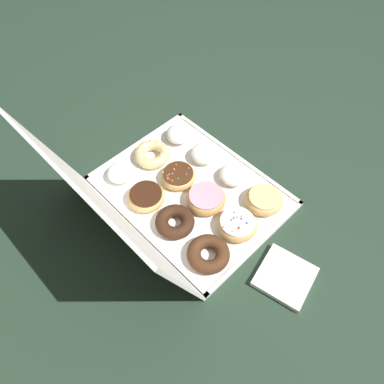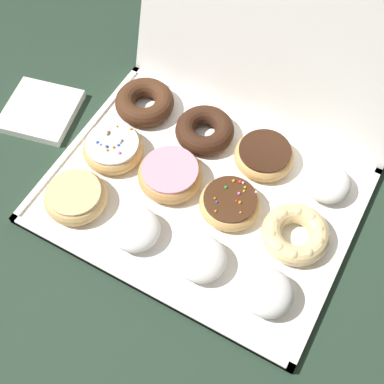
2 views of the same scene
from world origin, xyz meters
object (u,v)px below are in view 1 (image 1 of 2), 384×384
Objects in this scene: chocolate_cake_ring_donut_8 at (208,254)px; chocolate_frosted_donut_10 at (146,197)px; powdered_filled_donut_2 at (204,154)px; glazed_ring_donut_0 at (264,200)px; powdered_filled_donut_1 at (233,175)px; sprinkle_donut_6 at (177,177)px; chocolate_cake_ring_donut_9 at (175,222)px; pink_frosted_donut_5 at (206,198)px; powdered_filled_donut_3 at (179,134)px; sprinkle_donut_4 at (237,224)px; cruller_donut_7 at (153,154)px; powdered_filled_donut_11 at (121,172)px; napkin_stack at (285,277)px; donut_box at (191,191)px.

chocolate_frosted_donut_10 is at bearing -0.45° from chocolate_cake_ring_donut_8.
chocolate_cake_ring_donut_8 is (-0.26, 0.24, -0.00)m from powdered_filled_donut_2.
glazed_ring_donut_0 is 0.96× the size of chocolate_cake_ring_donut_8.
chocolate_cake_ring_donut_8 is (-0.13, 0.25, -0.00)m from powdered_filled_donut_1.
sprinkle_donut_6 is 0.97× the size of chocolate_frosted_donut_10.
chocolate_cake_ring_donut_9 is (0.14, -0.00, -0.00)m from chocolate_cake_ring_donut_8.
pink_frosted_donut_5 is 0.18m from chocolate_cake_ring_donut_8.
powdered_filled_donut_3 is 0.78× the size of sprinkle_donut_6.
sprinkle_donut_4 is (-0.13, 0.13, -0.00)m from powdered_filled_donut_1.
powdered_filled_donut_3 is 0.45m from chocolate_cake_ring_donut_8.
powdered_filled_donut_11 is at bearing 85.71° from cruller_donut_7.
pink_frosted_donut_5 is (0.12, -0.00, 0.00)m from sprinkle_donut_4.
glazed_ring_donut_0 is 1.00× the size of chocolate_frosted_donut_10.
chocolate_cake_ring_donut_8 is at bearing 136.12° from pink_frosted_donut_5.
powdered_filled_donut_3 is at bearing -13.94° from napkin_stack.
cruller_donut_7 is at bearing 91.10° from powdered_filled_donut_3.
glazed_ring_donut_0 is 0.99× the size of chocolate_cake_ring_donut_9.
powdered_filled_donut_3 is (0.19, -0.12, 0.03)m from donut_box.
powdered_filled_donut_1 is (-0.06, -0.12, 0.03)m from donut_box.
powdered_filled_donut_1 is 0.25m from chocolate_cake_ring_donut_9.
powdered_filled_donut_11 is at bearing 32.21° from donut_box.
sprinkle_donut_4 reaches higher than donut_box.
cruller_donut_7 is at bearing -27.22° from chocolate_cake_ring_donut_9.
donut_box is 0.14m from powdered_filled_donut_1.
sprinkle_donut_4 is at bearing 90.27° from glazed_ring_donut_0.
powdered_filled_donut_1 is at bearing -177.56° from powdered_filled_donut_2.
powdered_filled_donut_3 is at bearing -91.67° from powdered_filled_donut_11.
sprinkle_donut_6 is 0.96× the size of chocolate_cake_ring_donut_9.
cruller_donut_7 is at bearing 44.66° from powdered_filled_donut_2.
sprinkle_donut_6 is at bearing 0.95° from sprinkle_donut_4.
sprinkle_donut_4 is 0.98× the size of chocolate_cake_ring_donut_8.
powdered_filled_donut_11 is at bearing 10.23° from napkin_stack.
powdered_filled_donut_1 reaches higher than napkin_stack.
sprinkle_donut_4 reaches higher than cruller_donut_7.
chocolate_cake_ring_donut_8 and chocolate_cake_ring_donut_9 have the same top height.
donut_box is 6.43× the size of powdered_filled_donut_3.
chocolate_frosted_donut_10 is (-0.12, 0.13, -0.00)m from cruller_donut_7.
napkin_stack is at bearing -149.80° from chocolate_cake_ring_donut_8.
sprinkle_donut_4 is at bearing -137.30° from chocolate_cake_ring_donut_9.
donut_box is at bearing 179.11° from cruller_donut_7.
sprinkle_donut_6 is (0.12, 0.01, -0.00)m from pink_frosted_donut_5.
glazed_ring_donut_0 is 0.37m from powdered_filled_donut_3.
pink_frosted_donut_5 is (-0.06, -0.00, 0.03)m from donut_box.
powdered_filled_donut_2 is 0.28m from sprinkle_donut_4.
powdered_filled_donut_11 is at bearing 44.29° from powdered_filled_donut_1.
chocolate_cake_ring_donut_9 is at bearing -179.86° from powdered_filled_donut_11.
powdered_filled_donut_2 is at bearing -42.79° from pink_frosted_donut_5.
pink_frosted_donut_5 is at bearing -136.48° from chocolate_frosted_donut_10.
powdered_filled_donut_1 is 0.35m from powdered_filled_donut_11.
chocolate_cake_ring_donut_8 is at bearing 30.20° from napkin_stack.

